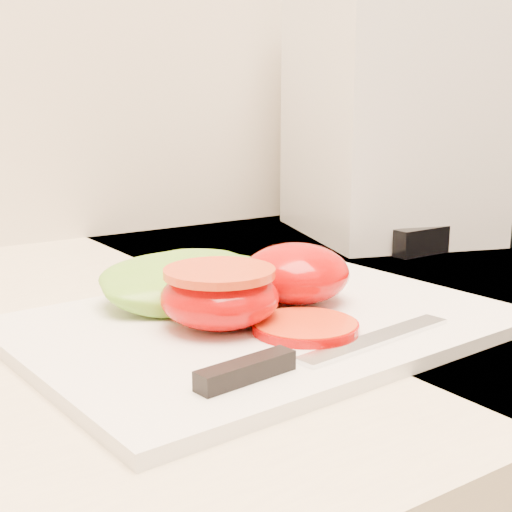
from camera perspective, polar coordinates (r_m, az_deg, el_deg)
cutting_board at (r=0.54m, az=0.61°, el=-5.41°), size 0.37×0.28×0.01m
tomato_half_dome at (r=0.57m, az=3.21°, el=-1.38°), size 0.09×0.09×0.05m
tomato_half_cut at (r=0.51m, az=-2.92°, el=-3.12°), size 0.09×0.09×0.04m
tomato_slice_0 at (r=0.50m, az=3.96°, el=-5.65°), size 0.07×0.07×0.01m
lettuce_leaf_0 at (r=0.58m, az=-5.08°, el=-2.00°), size 0.17×0.12×0.03m
knife at (r=0.44m, az=3.68°, el=-8.06°), size 0.21×0.03×0.01m
appliance at (r=0.91m, az=10.53°, el=11.10°), size 0.27×0.30×0.30m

